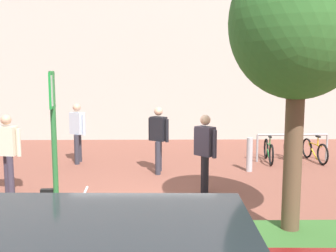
# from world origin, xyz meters

# --- Properties ---
(ground_plane) EXTENTS (60.00, 60.00, 0.00)m
(ground_plane) POSITION_xyz_m (0.00, 0.00, 0.00)
(ground_plane) COLOR brown
(building_facade) EXTENTS (28.00, 1.20, 10.00)m
(building_facade) POSITION_xyz_m (0.00, 8.16, 5.00)
(building_facade) COLOR #B2ADA3
(building_facade) RESTS_ON ground
(planter_strip) EXTENTS (7.00, 1.10, 0.16)m
(planter_strip) POSITION_xyz_m (0.14, -1.87, 0.08)
(planter_strip) COLOR #336028
(planter_strip) RESTS_ON ground
(tree_sidewalk) EXTENTS (2.07, 2.07, 4.47)m
(tree_sidewalk) POSITION_xyz_m (2.34, -1.68, 3.29)
(tree_sidewalk) COLOR brown
(tree_sidewalk) RESTS_ON ground
(parking_sign_post) EXTENTS (0.08, 0.36, 2.63)m
(parking_sign_post) POSITION_xyz_m (-1.27, -1.87, 1.71)
(parking_sign_post) COLOR #2D7238
(parking_sign_post) RESTS_ON ground
(bike_at_sign) EXTENTS (1.68, 0.42, 0.86)m
(bike_at_sign) POSITION_xyz_m (-1.23, -1.78, 0.35)
(bike_at_sign) COLOR black
(bike_at_sign) RESTS_ON ground
(bike_rack_cluster) EXTENTS (2.11, 1.58, 0.83)m
(bike_rack_cluster) POSITION_xyz_m (4.12, 3.73, 0.35)
(bike_rack_cluster) COLOR #99999E
(bike_rack_cluster) RESTS_ON ground
(bollard_steel) EXTENTS (0.16, 0.16, 0.90)m
(bollard_steel) POSITION_xyz_m (2.63, 2.57, 0.45)
(bollard_steel) COLOR #ADADB2
(bollard_steel) RESTS_ON ground
(person_suited_dark) EXTENTS (0.52, 0.52, 1.72)m
(person_suited_dark) POSITION_xyz_m (0.23, 2.47, 0.98)
(person_suited_dark) COLOR #2D2D38
(person_suited_dark) RESTS_ON ground
(person_shirt_blue) EXTENTS (0.53, 0.47, 1.72)m
(person_shirt_blue) POSITION_xyz_m (-2.10, 3.63, 0.98)
(person_shirt_blue) COLOR #2D2D38
(person_shirt_blue) RESTS_ON ground
(person_casual_tan) EXTENTS (0.60, 0.35, 1.72)m
(person_casual_tan) POSITION_xyz_m (-2.97, 0.71, 0.98)
(person_casual_tan) COLOR #383342
(person_casual_tan) RESTS_ON ground
(person_suited_navy) EXTENTS (0.45, 0.47, 1.72)m
(person_suited_navy) POSITION_xyz_m (1.23, 0.61, 0.98)
(person_suited_navy) COLOR black
(person_suited_navy) RESTS_ON ground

